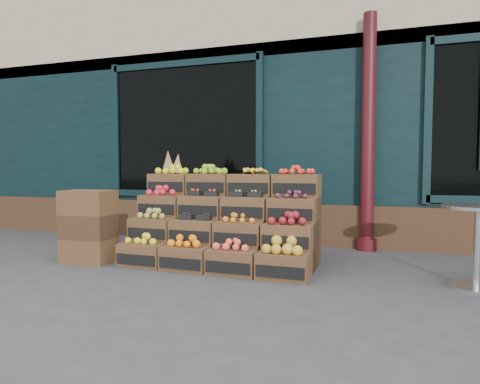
% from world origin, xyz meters
% --- Properties ---
extents(ground, '(60.00, 60.00, 0.00)m').
position_xyz_m(ground, '(0.00, 0.00, 0.00)').
color(ground, '#373739').
rests_on(ground, ground).
extents(shop_facade, '(12.00, 6.24, 4.80)m').
position_xyz_m(shop_facade, '(0.00, 5.11, 2.40)').
color(shop_facade, black).
rests_on(shop_facade, ground).
extents(crate_display, '(2.19, 1.11, 1.36)m').
position_xyz_m(crate_display, '(-0.42, 0.75, 0.42)').
color(crate_display, '#51361F').
rests_on(crate_display, ground).
extents(spare_crates, '(0.59, 0.42, 0.86)m').
position_xyz_m(spare_crates, '(-1.97, 0.29, 0.43)').
color(spare_crates, '#51361F').
rests_on(spare_crates, ground).
extents(bistro_table, '(0.62, 0.62, 0.78)m').
position_xyz_m(bistro_table, '(2.18, 0.46, 0.49)').
color(bistro_table, silver).
rests_on(bistro_table, ground).
extents(shopkeeper, '(0.75, 0.54, 1.89)m').
position_xyz_m(shopkeeper, '(-1.96, 2.87, 0.95)').
color(shopkeeper, '#164D19').
rests_on(shopkeeper, ground).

